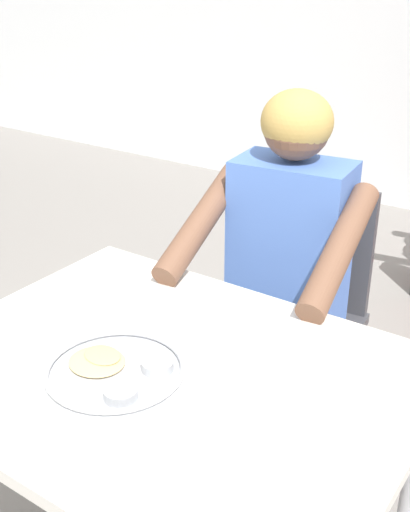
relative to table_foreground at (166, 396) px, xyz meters
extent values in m
cube|color=silver|center=(0.00, 0.00, 0.07)|extent=(1.07, 0.82, 0.03)
cylinder|color=#B2B2B7|center=(-0.48, 0.35, -0.31)|extent=(0.04, 0.04, 0.72)
cylinder|color=#B2B2B7|center=(0.48, 0.35, -0.31)|extent=(0.04, 0.04, 0.72)
cylinder|color=#B7BABF|center=(-0.07, -0.08, 0.08)|extent=(0.30, 0.30, 0.01)
torus|color=#B7BABF|center=(-0.07, -0.08, 0.10)|extent=(0.30, 0.30, 0.01)
cylinder|color=#B2B5BA|center=(0.00, -0.14, 0.10)|extent=(0.07, 0.07, 0.02)
cylinder|color=maroon|center=(0.00, -0.14, 0.10)|extent=(0.06, 0.06, 0.01)
cylinder|color=#B2B5BA|center=(0.00, -0.02, 0.10)|extent=(0.07, 0.07, 0.02)
cylinder|color=#9E4714|center=(0.00, -0.02, 0.10)|extent=(0.06, 0.06, 0.01)
ellipsoid|color=#DBB77A|center=(-0.12, -0.08, 0.09)|extent=(0.13, 0.12, 0.01)
ellipsoid|color=tan|center=(-0.12, -0.07, 0.10)|extent=(0.10, 0.08, 0.01)
cube|color=#3F3F44|center=(-0.07, 0.75, -0.23)|extent=(0.45, 0.45, 0.04)
cube|color=#3F3F44|center=(-0.09, 0.94, 0.00)|extent=(0.39, 0.08, 0.43)
cylinder|color=#3F3F44|center=(0.12, 0.61, -0.46)|extent=(0.03, 0.03, 0.42)
cylinder|color=#3F3F44|center=(-0.21, 0.57, -0.46)|extent=(0.03, 0.03, 0.42)
cylinder|color=#3F3F44|center=(0.08, 0.93, -0.46)|extent=(0.03, 0.03, 0.42)
cylinder|color=#3F3F44|center=(-0.25, 0.90, -0.46)|extent=(0.03, 0.03, 0.42)
cylinder|color=#323232|center=(0.13, 0.32, -0.44)|extent=(0.10, 0.10, 0.46)
cylinder|color=#323232|center=(0.11, 0.52, -0.17)|extent=(0.16, 0.41, 0.12)
cylinder|color=#323232|center=(-0.17, 0.29, -0.44)|extent=(0.10, 0.10, 0.46)
cylinder|color=#323232|center=(-0.19, 0.49, -0.17)|extent=(0.16, 0.41, 0.12)
cube|color=#4C72C6|center=(-0.07, 0.70, 0.09)|extent=(0.36, 0.24, 0.53)
cylinder|color=brown|center=(0.16, 0.54, 0.20)|extent=(0.12, 0.46, 0.25)
cylinder|color=brown|center=(-0.25, 0.50, 0.20)|extent=(0.12, 0.46, 0.25)
sphere|color=brown|center=(-0.07, 0.70, 0.46)|extent=(0.19, 0.19, 0.19)
ellipsoid|color=tan|center=(-0.07, 0.70, 0.47)|extent=(0.21, 0.20, 0.18)
camera|label=1|loc=(0.73, -0.90, 0.88)|focal=44.90mm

